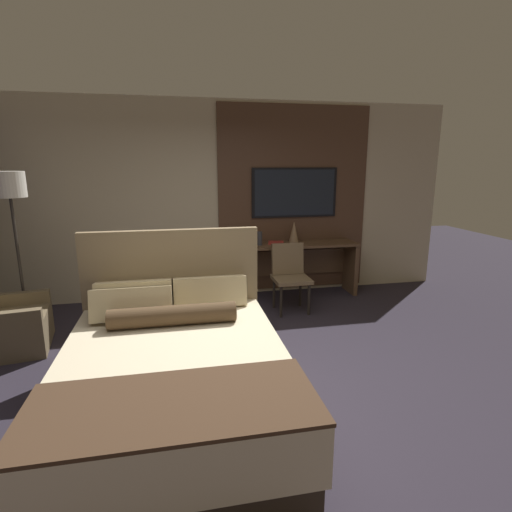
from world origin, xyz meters
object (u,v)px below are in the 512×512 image
Objects in this scene: bed at (174,374)px; desk_chair at (290,271)px; floor_lamp at (11,198)px; armchair_by_window at (8,327)px; book at (276,243)px; tv at (295,193)px; desk at (297,260)px; vase_tall at (294,232)px; vase_short at (260,238)px.

desk_chair is (1.52, 2.10, 0.17)m from bed.
armchair_by_window is at bearing -92.43° from floor_lamp.
floor_lamp reaches higher than book.
tv reaches higher than armchair_by_window.
tv is 3.60m from floor_lamp.
book is (-0.04, 0.59, 0.28)m from desk_chair.
desk is 0.42m from vase_tall.
desk_chair is 0.80m from vase_tall.
tv is at bearing 22.78° from vase_short.
book is at bearing -78.65° from armchair_by_window.
desk_chair is 0.65m from book.
bed is at bearing -123.89° from desk.
floor_lamp reaches higher than vase_short.
desk is 0.68m from vase_short.
bed is 10.94× the size of vase_short.
vase_short reaches higher than book.
book is (3.19, 1.17, 0.55)m from armchair_by_window.
floor_lamp is at bearing -11.25° from armchair_by_window.
tv reaches higher than vase_tall.
floor_lamp is at bearing -167.69° from book.
armchair_by_window is 3.75m from vase_tall.
armchair_by_window is 1.39m from floor_lamp.
desk is at bearing 11.07° from floor_lamp.
desk is at bearing 5.50° from vase_short.
bed is at bearing -115.01° from vase_short.
desk is at bearing -60.36° from vase_tall.
book is (0.25, 0.06, -0.08)m from vase_short.
vase_short is (2.92, 0.63, -0.67)m from floor_lamp.
vase_tall is 0.32m from book.
book is at bearing 93.41° from desk_chair.
bed is 3.31m from vase_tall.
vase_tall is at bearing 12.22° from vase_short.
armchair_by_window is (-1.71, 1.51, -0.10)m from bed.
floor_lamp is (-3.49, -0.87, 0.05)m from tv.
bed is at bearing -49.63° from floor_lamp.
floor_lamp reaches higher than desk.
floor_lamp reaches higher than bed.
vase_tall is at bearing -105.72° from tv.
book is at bearing -169.55° from vase_tall.
vase_short reaches higher than desk.
armchair_by_window is 3.45m from book.
book is (1.48, 2.69, 0.45)m from bed.
vase_tall reaches higher than desk_chair.
desk_chair is 2.85× the size of vase_tall.
desk_chair is 0.70m from vase_short.
armchair_by_window is at bearing -160.59° from vase_tall.
armchair_by_window is at bearing -158.98° from tv.
tv reaches higher than floor_lamp.
vase_short is (-0.30, 0.52, 0.36)m from desk_chair.
desk is 0.95× the size of floor_lamp.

